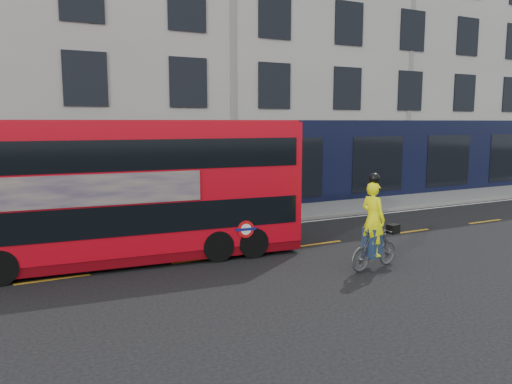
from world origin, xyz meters
TOP-DOWN VIEW (x-y plane):
  - ground at (0.00, 0.00)m, footprint 120.00×120.00m
  - pavement at (0.00, 6.50)m, footprint 60.00×3.00m
  - kerb at (0.00, 5.00)m, footprint 60.00×0.12m
  - building_terrace at (0.00, 12.94)m, footprint 50.00×10.07m
  - road_edge_line at (0.00, 4.70)m, footprint 58.00×0.10m
  - lane_dashes at (0.00, 1.50)m, footprint 58.00×0.12m
  - bus at (-5.85, 2.32)m, footprint 10.03×3.07m
  - cyclist at (-0.22, -1.47)m, footprint 1.86×0.82m

SIDE VIEW (x-z plane):
  - ground at x=0.00m, z-range 0.00..0.00m
  - road_edge_line at x=0.00m, z-range 0.00..0.01m
  - lane_dashes at x=0.00m, z-range 0.00..0.01m
  - pavement at x=0.00m, z-range 0.00..0.12m
  - kerb at x=0.00m, z-range 0.00..0.13m
  - cyclist at x=-0.22m, z-range -0.41..2.20m
  - bus at x=-5.85m, z-range 0.05..4.03m
  - building_terrace at x=0.00m, z-range -0.01..14.99m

